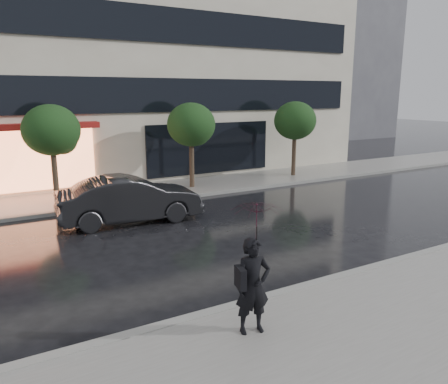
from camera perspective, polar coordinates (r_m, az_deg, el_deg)
ground at (r=10.79m, az=4.92°, el=-11.27°), size 120.00×120.00×0.00m
sidewalk_near at (r=8.61m, az=18.02°, el=-18.08°), size 60.00×4.50×0.12m
sidewalk_far at (r=19.64m, az=-12.39°, el=-0.26°), size 60.00×3.50×0.12m
curb_near at (r=10.03m, az=8.27°, el=-12.85°), size 60.00×0.25×0.14m
curb_far at (r=18.02m, az=-10.69°, el=-1.31°), size 60.00×0.25×0.14m
office_building at (r=27.03m, az=-18.79°, el=21.97°), size 30.00×12.76×18.00m
bg_building_right at (r=48.13m, az=11.81°, el=16.82°), size 12.00×12.00×16.00m
tree_mid_west at (r=18.34m, az=-21.44°, el=7.32°), size 2.20×2.20×3.99m
tree_mid_east at (r=20.14m, az=-4.19°, el=8.56°), size 2.20×2.20×3.99m
tree_far_east at (r=23.38m, az=9.32°, el=9.01°), size 2.20×2.20×3.99m
parked_car at (r=15.43m, az=-12.18°, el=-0.95°), size 5.02×2.12×1.61m
pedestrian_with_umbrella at (r=7.78m, az=4.08°, el=-7.66°), size 1.08×1.09×2.45m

